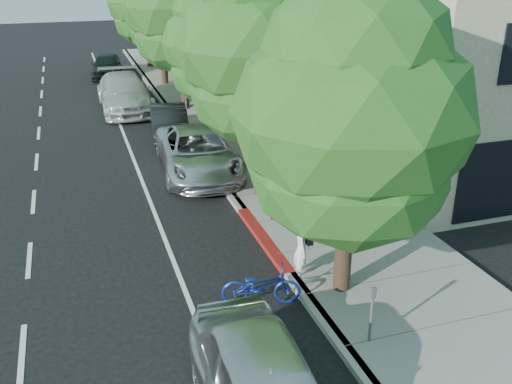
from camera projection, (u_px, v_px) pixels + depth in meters
name	position (u px, v px, depth m)	size (l,w,h in m)	color
ground	(276.00, 259.00, 15.04)	(120.00, 120.00, 0.00)	black
sidewalk	(261.00, 154.00, 22.67)	(4.60, 56.00, 0.15)	gray
curb	(205.00, 160.00, 22.01)	(0.30, 56.00, 0.15)	#9E998E
curb_red_segment	(264.00, 240.00, 15.88)	(0.32, 4.00, 0.15)	maroon
storefront_building	(327.00, 28.00, 32.20)	(10.00, 36.00, 7.00)	beige
street_tree_0	(353.00, 117.00, 11.87)	(5.20, 5.20, 7.25)	black
street_tree_1	(261.00, 48.00, 16.91)	(5.16, 5.16, 7.95)	black
street_tree_2	(212.00, 45.00, 22.45)	(4.01, 4.01, 6.64)	black
street_tree_3	(181.00, 7.00, 27.34)	(5.58, 5.58, 8.33)	black
street_tree_4	(161.00, 10.00, 32.84)	(4.53, 4.53, 7.19)	black
street_tree_5	(146.00, 2.00, 38.10)	(5.26, 5.26, 7.36)	black
cyclist	(301.00, 250.00, 13.87)	(0.57, 0.38, 1.58)	white
bicycle	(261.00, 286.00, 12.95)	(0.63, 1.81, 0.95)	#172D9F
silver_suv	(198.00, 152.00, 20.60)	(2.64, 5.72, 1.59)	silver
dark_sedan	(169.00, 123.00, 24.43)	(1.49, 4.27, 1.41)	black
white_pickup	(124.00, 93.00, 28.92)	(2.47, 6.09, 1.77)	#BABABA
dark_suv_far	(107.00, 65.00, 36.62)	(1.79, 4.46, 1.52)	black
pedestrian	(263.00, 112.00, 24.68)	(0.91, 0.71, 1.87)	black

